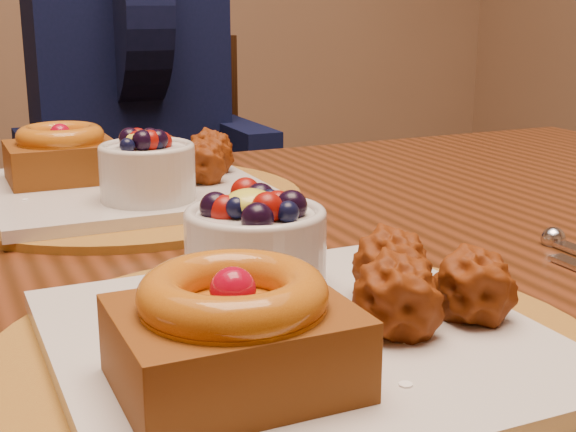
# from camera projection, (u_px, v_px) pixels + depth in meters

# --- Properties ---
(dining_table) EXTENTS (1.60, 0.90, 0.76)m
(dining_table) POSITION_uv_depth(u_px,v_px,m) (190.00, 344.00, 0.69)
(dining_table) COLOR #341909
(dining_table) RESTS_ON ground
(place_setting_near) EXTENTS (0.38, 0.38, 0.09)m
(place_setting_near) POSITION_uv_depth(u_px,v_px,m) (289.00, 318.00, 0.48)
(place_setting_near) COLOR brown
(place_setting_near) RESTS_ON dining_table
(place_setting_far) EXTENTS (0.38, 0.38, 0.09)m
(place_setting_far) POSITION_uv_depth(u_px,v_px,m) (123.00, 179.00, 0.85)
(place_setting_far) COLOR brown
(place_setting_far) RESTS_ON dining_table
(chair_far) EXTENTS (0.52, 0.52, 0.89)m
(chair_far) POSITION_uv_depth(u_px,v_px,m) (147.00, 226.00, 1.73)
(chair_far) COLOR black
(chair_far) RESTS_ON ground
(diner) EXTENTS (0.46, 0.46, 0.75)m
(diner) POSITION_uv_depth(u_px,v_px,m) (129.00, 84.00, 1.61)
(diner) COLOR black
(diner) RESTS_ON ground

